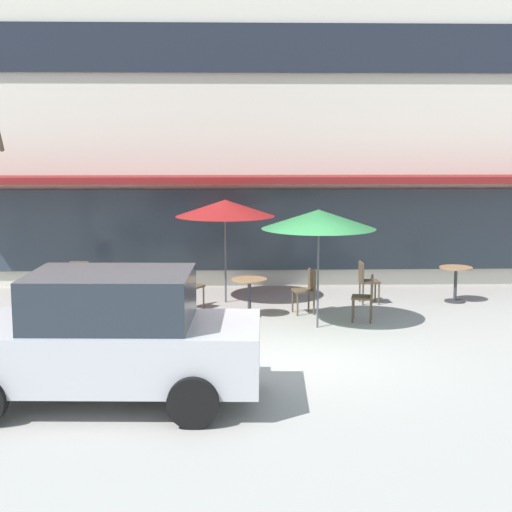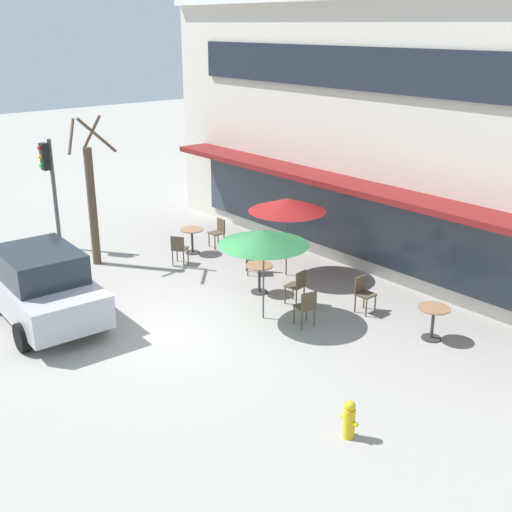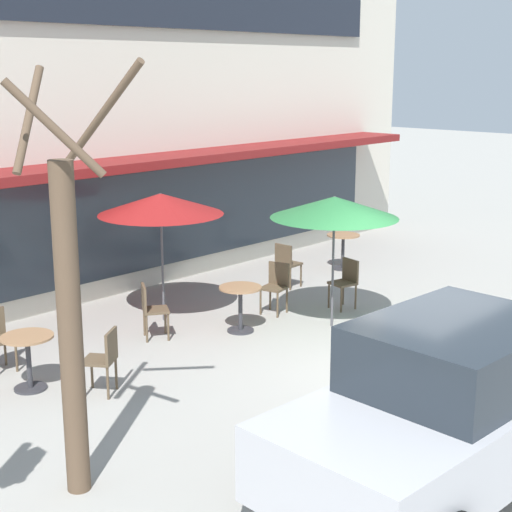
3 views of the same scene
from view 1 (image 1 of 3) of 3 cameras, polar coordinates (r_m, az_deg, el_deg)
The scene contains 14 objects.
ground_plane at distance 12.82m, azimuth 2.28°, elevation -7.23°, with size 80.00×80.00×0.00m, color #9E9B93.
building_facade at distance 22.29m, azimuth 0.46°, elevation 9.47°, with size 17.15×9.10×7.64m.
cafe_table_near_wall at distance 16.12m, azimuth -13.61°, elevation -2.28°, with size 0.70×0.70×0.76m.
cafe_table_streetside at distance 15.39m, azimuth -0.49°, elevation -2.56°, with size 0.70×0.70×0.76m.
cafe_table_by_tree at distance 17.29m, azimuth 14.32°, elevation -1.57°, with size 0.70×0.70×0.76m.
patio_umbrella_green_folded at distance 16.53m, azimuth -2.26°, elevation 3.50°, with size 2.10×2.10×2.20m.
patio_umbrella_cream_folded at distance 14.33m, azimuth 4.58°, elevation 2.68°, with size 2.10×2.10×2.20m.
cafe_chair_0 at distance 15.70m, azimuth 3.73°, elevation -2.31°, with size 0.48×0.48×0.89m.
cafe_chair_1 at distance 16.77m, azimuth 8.00°, elevation -1.67°, with size 0.42×0.42×0.89m.
cafe_chair_2 at distance 17.03m, azimuth -12.79°, elevation -1.64°, with size 0.42×0.42×0.89m.
cafe_chair_3 at distance 15.17m, azimuth -12.05°, elevation -2.88°, with size 0.56×0.56×0.89m.
cafe_chair_4 at distance 15.14m, azimuth 8.03°, elevation -2.79°, with size 0.48×0.48×0.89m.
cafe_chair_5 at distance 16.18m, azimuth -4.90°, elevation -1.99°, with size 0.55×0.55×0.89m.
parked_sedan at distance 10.61m, azimuth -11.00°, elevation -5.87°, with size 4.28×2.17×1.76m.
Camera 1 is at (-0.92, -12.30, 3.52)m, focal length 55.00 mm.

